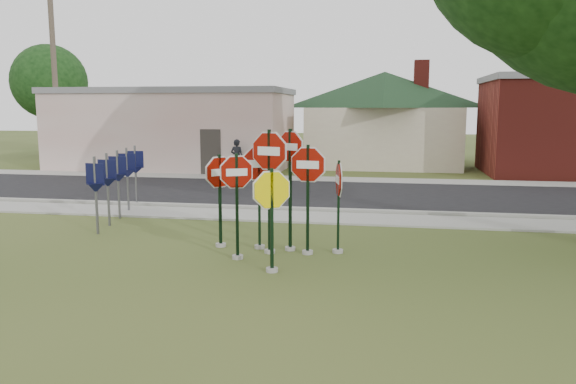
% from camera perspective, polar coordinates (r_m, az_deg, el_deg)
% --- Properties ---
extents(ground, '(120.00, 120.00, 0.00)m').
position_cam_1_polar(ground, '(11.24, -2.11, -8.09)').
color(ground, '#384A1C').
rests_on(ground, ground).
extents(sidewalk_near, '(60.00, 1.60, 0.06)m').
position_cam_1_polar(sidewalk_near, '(16.49, 1.95, -2.58)').
color(sidewalk_near, gray).
rests_on(sidewalk_near, ground).
extents(road, '(60.00, 7.00, 0.04)m').
position_cam_1_polar(road, '(20.89, 3.71, -0.24)').
color(road, black).
rests_on(road, ground).
extents(sidewalk_far, '(60.00, 1.60, 0.06)m').
position_cam_1_polar(sidewalk_far, '(25.12, 4.82, 1.27)').
color(sidewalk_far, gray).
rests_on(sidewalk_far, ground).
extents(curb, '(60.00, 0.20, 0.14)m').
position_cam_1_polar(curb, '(17.46, 2.42, -1.82)').
color(curb, gray).
rests_on(curb, ground).
extents(stop_sign_center, '(1.13, 0.35, 2.87)m').
position_cam_1_polar(stop_sign_center, '(12.28, -1.91, 2.11)').
color(stop_sign_center, gray).
rests_on(stop_sign_center, ground).
extents(stop_sign_yellow, '(0.93, 0.54, 2.17)m').
position_cam_1_polar(stop_sign_yellow, '(10.93, -1.67, -1.60)').
color(stop_sign_yellow, gray).
rests_on(stop_sign_yellow, ground).
extents(stop_sign_left, '(0.89, 0.44, 2.37)m').
position_cam_1_polar(stop_sign_left, '(11.91, -5.23, -0.11)').
color(stop_sign_left, gray).
rests_on(stop_sign_left, ground).
extents(stop_sign_right, '(1.08, 0.24, 2.54)m').
position_cam_1_polar(stop_sign_right, '(12.23, 2.04, 0.82)').
color(stop_sign_right, gray).
rests_on(stop_sign_right, ground).
extents(stop_sign_back_right, '(0.85, 0.51, 2.85)m').
position_cam_1_polar(stop_sign_back_right, '(12.53, 0.23, 1.92)').
color(stop_sign_back_right, gray).
rests_on(stop_sign_back_right, ground).
extents(stop_sign_back_left, '(1.05, 0.29, 2.51)m').
position_cam_1_polar(stop_sign_back_left, '(12.74, -2.95, 1.05)').
color(stop_sign_back_left, gray).
rests_on(stop_sign_back_left, ground).
extents(stop_sign_far_right, '(0.25, 1.03, 2.18)m').
position_cam_1_polar(stop_sign_far_right, '(12.41, 5.16, -0.31)').
color(stop_sign_far_right, gray).
rests_on(stop_sign_far_right, ground).
extents(stop_sign_far_left, '(0.67, 0.78, 2.26)m').
position_cam_1_polar(stop_sign_far_left, '(13.01, -6.95, 0.30)').
color(stop_sign_far_left, gray).
rests_on(stop_sign_far_left, ground).
extents(route_sign_row, '(1.43, 4.63, 2.00)m').
position_cam_1_polar(route_sign_row, '(16.99, -16.88, 1.46)').
color(route_sign_row, '#59595E').
rests_on(route_sign_row, ground).
extents(building_stucco, '(12.20, 6.20, 4.20)m').
position_cam_1_polar(building_stucco, '(30.69, -11.53, 6.43)').
color(building_stucco, silver).
rests_on(building_stucco, ground).
extents(building_house, '(11.60, 11.60, 6.20)m').
position_cam_1_polar(building_house, '(32.52, 9.76, 9.23)').
color(building_house, beige).
rests_on(building_house, ground).
extents(utility_pole_near, '(2.20, 0.26, 9.50)m').
position_cam_1_polar(utility_pole_near, '(30.49, -22.64, 11.23)').
color(utility_pole_near, '#493C31').
rests_on(utility_pole_near, ground).
extents(bg_tree_left, '(4.90, 4.90, 7.35)m').
position_cam_1_polar(bg_tree_left, '(41.12, -23.09, 10.23)').
color(bg_tree_left, '#2F2215').
rests_on(bg_tree_left, ground).
extents(pedestrian, '(0.69, 0.52, 1.72)m').
position_cam_1_polar(pedestrian, '(26.08, -5.20, 3.50)').
color(pedestrian, black).
rests_on(pedestrian, sidewalk_far).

